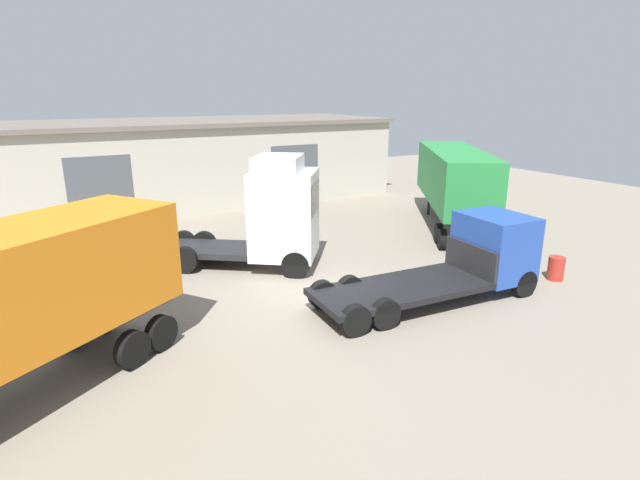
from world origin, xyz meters
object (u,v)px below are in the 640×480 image
object	(u,v)px
container_trailer_green	(454,178)
oil_drum	(556,268)
flatbed_truck_blue	(469,258)
tractor_unit_white	(273,216)

from	to	relation	value
container_trailer_green	oil_drum	bearing A→B (deg)	-161.49
container_trailer_green	flatbed_truck_blue	size ratio (longest dim) A/B	1.20
tractor_unit_white	oil_drum	xyz separation A→B (m)	(8.45, -6.45, -1.64)
container_trailer_green	flatbed_truck_blue	distance (m)	9.16
tractor_unit_white	oil_drum	bearing A→B (deg)	-0.93
container_trailer_green	oil_drum	size ratio (longest dim) A/B	10.65
oil_drum	flatbed_truck_blue	bearing A→B (deg)	170.14
tractor_unit_white	flatbed_truck_blue	distance (m)	7.44
tractor_unit_white	container_trailer_green	world-z (taller)	tractor_unit_white
container_trailer_green	flatbed_truck_blue	bearing A→B (deg)	173.23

